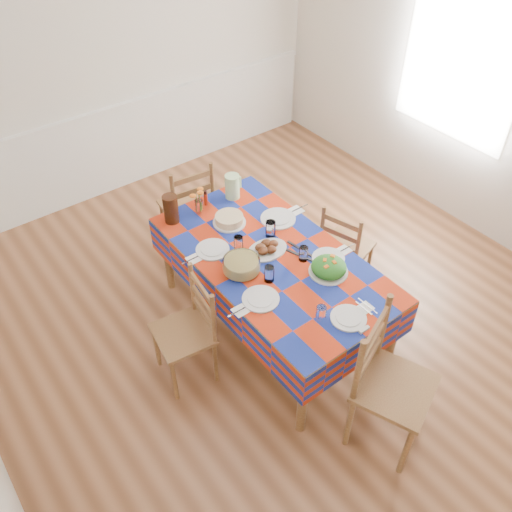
{
  "coord_description": "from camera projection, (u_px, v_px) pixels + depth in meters",
  "views": [
    {
      "loc": [
        -1.97,
        -2.29,
        3.37
      ],
      "look_at": [
        -0.25,
        -0.02,
        0.81
      ],
      "focal_mm": 38.0,
      "sensor_mm": 36.0,
      "label": 1
    }
  ],
  "objects": [
    {
      "name": "room",
      "position": [
        284.0,
        178.0,
        3.59
      ],
      "size": [
        4.58,
        5.08,
        2.78
      ],
      "color": "brown",
      "rests_on": "ground"
    },
    {
      "name": "wainscot",
      "position": [
        130.0,
        141.0,
        5.64
      ],
      "size": [
        4.41,
        0.06,
        0.92
      ],
      "color": "white",
      "rests_on": "room"
    },
    {
      "name": "window_right",
      "position": [
        462.0,
        60.0,
        4.67
      ],
      "size": [
        0.0,
        1.4,
        1.4
      ],
      "primitive_type": "plane",
      "rotation": [
        0.0,
        -1.57,
        0.0
      ],
      "color": "white",
      "rests_on": "room"
    },
    {
      "name": "dining_table",
      "position": [
        273.0,
        265.0,
        3.99
      ],
      "size": [
        1.02,
        1.89,
        0.73
      ],
      "color": "brown",
      "rests_on": "room"
    },
    {
      "name": "setting_near_head",
      "position": [
        339.0,
        316.0,
        3.47
      ],
      "size": [
        0.38,
        0.26,
        0.11
      ],
      "color": "silver",
      "rests_on": "dining_table"
    },
    {
      "name": "setting_left_near",
      "position": [
        263.0,
        290.0,
        3.64
      ],
      "size": [
        0.46,
        0.27,
        0.12
      ],
      "rotation": [
        0.0,
        0.0,
        1.57
      ],
      "color": "silver",
      "rests_on": "dining_table"
    },
    {
      "name": "setting_left_far",
      "position": [
        221.0,
        248.0,
        3.97
      ],
      "size": [
        0.45,
        0.27,
        0.12
      ],
      "rotation": [
        0.0,
        0.0,
        1.57
      ],
      "color": "silver",
      "rests_on": "dining_table"
    },
    {
      "name": "setting_right_near",
      "position": [
        320.0,
        256.0,
        3.9
      ],
      "size": [
        0.45,
        0.26,
        0.11
      ],
      "rotation": [
        0.0,
        0.0,
        -1.57
      ],
      "color": "silver",
      "rests_on": "dining_table"
    },
    {
      "name": "setting_right_far",
      "position": [
        276.0,
        222.0,
        4.19
      ],
      "size": [
        0.52,
        0.3,
        0.13
      ],
      "rotation": [
        0.0,
        0.0,
        -1.57
      ],
      "color": "silver",
      "rests_on": "dining_table"
    },
    {
      "name": "meat_platter",
      "position": [
        267.0,
        248.0,
        3.96
      ],
      "size": [
        0.32,
        0.23,
        0.06
      ],
      "color": "silver",
      "rests_on": "dining_table"
    },
    {
      "name": "salad_platter",
      "position": [
        329.0,
        268.0,
        3.78
      ],
      "size": [
        0.28,
        0.28,
        0.12
      ],
      "color": "silver",
      "rests_on": "dining_table"
    },
    {
      "name": "pasta_bowl",
      "position": [
        241.0,
        265.0,
        3.8
      ],
      "size": [
        0.26,
        0.26,
        0.1
      ],
      "color": "white",
      "rests_on": "dining_table"
    },
    {
      "name": "cake",
      "position": [
        229.0,
        220.0,
        4.2
      ],
      "size": [
        0.26,
        0.26,
        0.07
      ],
      "color": "silver",
      "rests_on": "dining_table"
    },
    {
      "name": "serving_utensils",
      "position": [
        302.0,
        253.0,
        3.95
      ],
      "size": [
        0.15,
        0.33,
        0.01
      ],
      "color": "black",
      "rests_on": "dining_table"
    },
    {
      "name": "flower_vase",
      "position": [
        199.0,
        203.0,
        4.27
      ],
      "size": [
        0.14,
        0.11,
        0.22
      ],
      "color": "white",
      "rests_on": "dining_table"
    },
    {
      "name": "hot_sauce",
      "position": [
        206.0,
        198.0,
        4.36
      ],
      "size": [
        0.03,
        0.03,
        0.13
      ],
      "primitive_type": "cylinder",
      "color": "#AA230D",
      "rests_on": "dining_table"
    },
    {
      "name": "green_pitcher",
      "position": [
        232.0,
        186.0,
        4.42
      ],
      "size": [
        0.12,
        0.12,
        0.21
      ],
      "primitive_type": "cylinder",
      "color": "#B8E3A0",
      "rests_on": "dining_table"
    },
    {
      "name": "tea_pitcher",
      "position": [
        171.0,
        209.0,
        4.17
      ],
      "size": [
        0.12,
        0.12,
        0.23
      ],
      "primitive_type": "cylinder",
      "color": "black",
      "rests_on": "dining_table"
    },
    {
      "name": "name_card",
      "position": [
        364.0,
        330.0,
        3.41
      ],
      "size": [
        0.08,
        0.02,
        0.02
      ],
      "primitive_type": "cube",
      "color": "silver",
      "rests_on": "dining_table"
    },
    {
      "name": "chair_near",
      "position": [
        388.0,
        385.0,
        3.37
      ],
      "size": [
        0.6,
        0.59,
        1.06
      ],
      "rotation": [
        0.0,
        0.0,
        0.38
      ],
      "color": "brown",
      "rests_on": "room"
    },
    {
      "name": "chair_far",
      "position": [
        189.0,
        208.0,
        4.81
      ],
      "size": [
        0.46,
        0.45,
        0.95
      ],
      "rotation": [
        0.0,
        0.0,
        3.03
      ],
      "color": "brown",
      "rests_on": "room"
    },
    {
      "name": "chair_left",
      "position": [
        188.0,
        332.0,
        3.79
      ],
      "size": [
        0.43,
        0.44,
        0.89
      ],
      "rotation": [
        0.0,
        0.0,
        -1.71
      ],
      "color": "brown",
      "rests_on": "room"
    },
    {
      "name": "chair_right",
      "position": [
        344.0,
        249.0,
        4.48
      ],
      "size": [
        0.45,
        0.47,
        0.85
      ],
      "rotation": [
        0.0,
        0.0,
        1.87
      ],
      "color": "brown",
      "rests_on": "room"
    }
  ]
}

